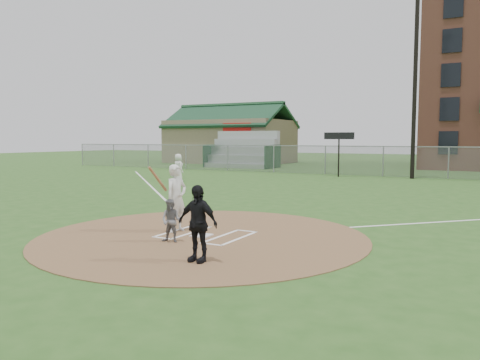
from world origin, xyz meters
The scene contains 14 objects.
ground centered at (0.00, 0.00, 0.00)m, with size 140.00×140.00×0.00m, color #28501B.
dirt_circle centered at (0.00, 0.00, 0.01)m, with size 8.40×8.40×0.02m, color brown.
home_plate centered at (-0.01, -0.05, 0.04)m, with size 0.46×0.46×0.03m, color silver.
foul_line_third centered at (-9.00, 9.00, 0.01)m, with size 0.10×24.00×0.01m, color white.
catcher centered at (-0.25, -0.99, 0.54)m, with size 0.50×0.39×1.04m, color slate.
umpire centered at (1.29, -2.17, 0.80)m, with size 0.92×0.38×1.56m, color black.
ondeck_player centered at (-9.87, 12.51, 0.81)m, with size 0.79×0.52×1.62m, color silver.
batters_boxes centered at (0.00, 0.15, 0.03)m, with size 2.08×1.88×0.01m.
batter_at_plate centered at (-0.93, 0.14, 0.92)m, with size 0.68×1.06×1.80m.
outfield_fence centered at (0.00, 22.00, 1.02)m, with size 56.08×0.08×2.03m.
bleachers centered at (-13.00, 26.20, 1.59)m, with size 6.08×3.20×3.20m.
clubhouse centered at (-18.00, 32.99, 2.39)m, with size 12.20×8.71×6.23m.
light_pole centered at (2.00, 21.00, 6.61)m, with size 1.20×0.30×12.22m.
scoreboard_sign centered at (-2.50, 20.20, 2.39)m, with size 2.00×0.10×2.93m.
Camera 1 is at (6.49, -9.93, 2.50)m, focal length 35.00 mm.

